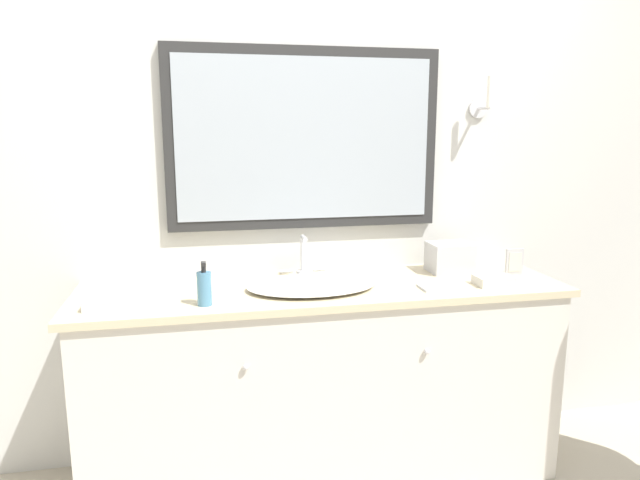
{
  "coord_description": "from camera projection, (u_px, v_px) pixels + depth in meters",
  "views": [
    {
      "loc": [
        -0.5,
        -1.99,
        1.53
      ],
      "look_at": [
        -0.02,
        0.29,
        1.07
      ],
      "focal_mm": 32.0,
      "sensor_mm": 36.0,
      "label": 1
    }
  ],
  "objects": [
    {
      "name": "wall_back",
      "position": [
        310.0,
        183.0,
        2.63
      ],
      "size": [
        8.0,
        0.18,
        2.55
      ],
      "color": "silver",
      "rests_on": "ground_plane"
    },
    {
      "name": "vanity_counter",
      "position": [
        324.0,
        382.0,
        2.5
      ],
      "size": [
        2.05,
        0.57,
        0.87
      ],
      "color": "beige",
      "rests_on": "ground_plane"
    },
    {
      "name": "sink_basin",
      "position": [
        311.0,
        284.0,
        2.38
      ],
      "size": [
        0.54,
        0.41,
        0.19
      ],
      "color": "white",
      "rests_on": "vanity_counter"
    },
    {
      "name": "soap_bottle",
      "position": [
        204.0,
        288.0,
        2.14
      ],
      "size": [
        0.05,
        0.06,
        0.17
      ],
      "color": "teal",
      "rests_on": "vanity_counter"
    },
    {
      "name": "appliance_box",
      "position": [
        450.0,
        257.0,
        2.64
      ],
      "size": [
        0.19,
        0.15,
        0.14
      ],
      "color": "#BCBCC1",
      "rests_on": "vanity_counter"
    },
    {
      "name": "picture_frame",
      "position": [
        514.0,
        262.0,
        2.59
      ],
      "size": [
        0.08,
        0.01,
        0.12
      ],
      "color": "#B2B2B7",
      "rests_on": "vanity_counter"
    },
    {
      "name": "hand_towel_near_sink",
      "position": [
        493.0,
        280.0,
        2.43
      ],
      "size": [
        0.15,
        0.11,
        0.04
      ],
      "color": "silver",
      "rests_on": "vanity_counter"
    },
    {
      "name": "hand_towel_far_corner",
      "position": [
        108.0,
        302.0,
        2.13
      ],
      "size": [
        0.16,
        0.14,
        0.04
      ],
      "color": "silver",
      "rests_on": "vanity_counter"
    },
    {
      "name": "metal_tray",
      "position": [
        443.0,
        287.0,
        2.39
      ],
      "size": [
        0.2,
        0.11,
        0.01
      ],
      "color": "silver",
      "rests_on": "vanity_counter"
    }
  ]
}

